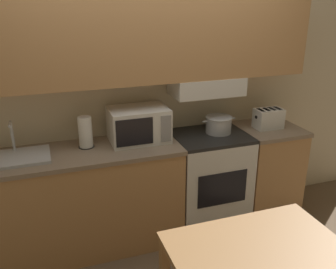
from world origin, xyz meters
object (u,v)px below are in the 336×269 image
at_px(stove_range, 208,180).
at_px(sink_basin, 14,157).
at_px(dining_table, 259,266).
at_px(toaster, 268,118).
at_px(microwave, 138,124).
at_px(cooking_pot, 219,124).
at_px(paper_towel_roll, 85,132).

relative_size(stove_range, sink_basin, 1.73).
xyz_separation_m(stove_range, dining_table, (-0.32, -1.36, 0.17)).
bearing_deg(dining_table, toaster, 56.06).
relative_size(microwave, dining_table, 0.49).
bearing_deg(cooking_pot, stove_range, -163.24).
xyz_separation_m(cooking_pot, microwave, (-0.74, 0.05, 0.06)).
distance_m(cooking_pot, toaster, 0.50).
bearing_deg(cooking_pot, paper_towel_roll, 177.78).
relative_size(sink_basin, paper_towel_roll, 2.03).
height_order(cooking_pot, sink_basin, sink_basin).
relative_size(stove_range, paper_towel_roll, 3.51).
distance_m(stove_range, sink_basin, 1.71).
height_order(cooking_pot, dining_table, cooking_pot).
bearing_deg(cooking_pot, sink_basin, -179.13).
height_order(stove_range, microwave, microwave).
height_order(cooking_pot, microwave, microwave).
distance_m(toaster, sink_basin, 2.24).
height_order(microwave, toaster, microwave).
distance_m(sink_basin, dining_table, 1.93).
bearing_deg(dining_table, paper_towel_roll, 118.22).
bearing_deg(microwave, cooking_pot, -3.84).
bearing_deg(paper_towel_roll, cooking_pot, -2.22).
height_order(stove_range, toaster, toaster).
bearing_deg(sink_basin, dining_table, -45.82).
relative_size(toaster, sink_basin, 0.51).
bearing_deg(stove_range, cooking_pot, 16.76).
relative_size(stove_range, microwave, 1.84).
distance_m(cooking_pot, paper_towel_roll, 1.19).
xyz_separation_m(cooking_pot, toaster, (0.50, -0.04, 0.01)).
bearing_deg(toaster, sink_basin, 179.69).
distance_m(paper_towel_roll, dining_table, 1.68).
relative_size(cooking_pot, sink_basin, 0.61).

